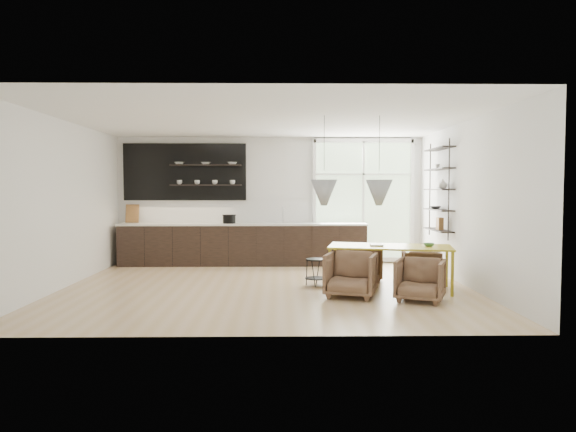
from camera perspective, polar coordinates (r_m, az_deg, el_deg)
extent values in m
cube|color=#D4B38C|center=(9.03, -2.37, -7.93)|extent=(7.00, 6.00, 0.01)
cube|color=white|center=(11.87, -2.00, 1.76)|extent=(7.00, 0.02, 2.90)
cube|color=white|center=(9.62, -23.72, 1.22)|extent=(0.02, 6.00, 2.90)
cube|color=white|center=(9.45, 19.36, 1.28)|extent=(0.02, 6.00, 2.90)
cube|color=white|center=(8.94, -2.41, 10.67)|extent=(7.00, 6.00, 0.01)
cube|color=#B2D1A5|center=(11.99, 8.33, 1.74)|extent=(2.20, 0.02, 2.70)
cube|color=silver|center=(11.96, 8.35, 1.74)|extent=(2.30, 0.08, 2.80)
cone|color=#B2B8BF|center=(8.39, 4.03, 2.61)|extent=(0.44, 0.44, 0.42)
cone|color=#B2B8BF|center=(8.52, 10.08, 2.57)|extent=(0.44, 0.44, 0.42)
cylinder|color=black|center=(8.43, 4.05, 8.09)|extent=(0.01, 0.01, 0.89)
cylinder|color=black|center=(8.55, 10.13, 7.98)|extent=(0.01, 0.01, 0.89)
cube|color=black|center=(11.62, -4.99, -3.22)|extent=(5.50, 0.65, 0.90)
cube|color=silver|center=(11.58, -5.00, -0.90)|extent=(5.54, 0.69, 0.04)
cube|color=white|center=(11.89, -4.90, 0.55)|extent=(5.50, 0.02, 0.55)
cube|color=black|center=(12.03, -11.38, 4.82)|extent=(2.80, 0.06, 1.30)
cube|color=black|center=(11.81, -9.11, 5.60)|extent=(1.60, 0.28, 0.03)
cube|color=black|center=(11.80, -9.09, 3.42)|extent=(1.60, 0.28, 0.03)
cube|color=#9A6735|center=(12.25, -16.91, 0.27)|extent=(0.30, 0.10, 0.42)
cylinder|color=silver|center=(11.64, -0.55, 0.11)|extent=(0.02, 0.02, 0.40)
imported|color=white|center=(11.92, -11.98, 5.75)|extent=(0.22, 0.22, 0.05)
imported|color=white|center=(11.82, -9.11, 5.80)|extent=(0.22, 0.22, 0.05)
imported|color=white|center=(11.75, -6.20, 5.84)|extent=(0.22, 0.22, 0.05)
imported|color=white|center=(11.90, -11.96, 3.69)|extent=(0.12, 0.12, 0.10)
imported|color=white|center=(11.83, -10.06, 3.71)|extent=(0.12, 0.12, 0.10)
imported|color=white|center=(11.78, -8.13, 3.73)|extent=(0.12, 0.12, 0.10)
imported|color=white|center=(11.73, -6.19, 3.75)|extent=(0.12, 0.12, 0.10)
cylinder|color=black|center=(11.56, -6.56, -0.39)|extent=(0.28, 0.28, 0.18)
cube|color=black|center=(9.96, 17.43, 2.83)|extent=(0.02, 0.02, 1.90)
cube|color=black|center=(11.11, 15.49, 2.86)|extent=(0.02, 0.02, 1.90)
cube|color=black|center=(10.57, 16.34, -1.50)|extent=(0.26, 1.20, 0.02)
cube|color=black|center=(10.54, 16.37, 0.67)|extent=(0.26, 1.20, 0.02)
cube|color=black|center=(10.54, 16.41, 2.84)|extent=(0.26, 1.20, 0.02)
cube|color=black|center=(10.54, 16.44, 5.02)|extent=(0.26, 1.20, 0.03)
cube|color=black|center=(10.57, 16.47, 7.18)|extent=(0.26, 1.20, 0.03)
imported|color=white|center=(10.30, 16.83, 3.44)|extent=(0.18, 0.18, 0.19)
imported|color=#333338|center=(10.73, 16.06, 0.92)|extent=(0.22, 0.22, 0.05)
imported|color=white|center=(10.64, 16.28, 5.32)|extent=(0.10, 0.10, 0.09)
cube|color=#9A6735|center=(10.46, 16.52, -0.82)|extent=(0.10, 0.18, 0.24)
cube|color=gold|center=(8.89, 11.26, -3.36)|extent=(2.19, 1.33, 0.03)
cube|color=gold|center=(8.59, 4.68, -6.05)|extent=(0.05, 0.05, 0.71)
cube|color=gold|center=(9.40, 5.26, -5.26)|extent=(0.05, 0.05, 0.71)
cube|color=gold|center=(8.59, 17.79, -6.18)|extent=(0.05, 0.05, 0.71)
cube|color=gold|center=(9.40, 17.21, -5.38)|extent=(0.05, 0.05, 0.71)
imported|color=brown|center=(9.75, 8.31, -5.07)|extent=(0.86, 0.88, 0.69)
imported|color=brown|center=(9.66, 14.56, -5.45)|extent=(0.73, 0.75, 0.61)
imported|color=brown|center=(8.22, 7.02, -6.47)|extent=(0.96, 0.98, 0.71)
imported|color=brown|center=(8.12, 14.47, -6.90)|extent=(0.92, 0.93, 0.65)
cylinder|color=black|center=(9.10, 3.12, -4.84)|extent=(0.36, 0.36, 0.02)
cylinder|color=black|center=(9.15, 3.11, -6.91)|extent=(0.38, 0.38, 0.02)
cylinder|color=black|center=(9.09, 4.14, -6.33)|extent=(0.02, 0.02, 0.47)
cylinder|color=black|center=(9.29, 3.36, -6.13)|extent=(0.02, 0.02, 0.47)
cylinder|color=black|center=(9.17, 2.09, -6.24)|extent=(0.02, 0.02, 0.47)
cylinder|color=black|center=(8.97, 2.86, -6.45)|extent=(0.02, 0.02, 0.47)
imported|color=white|center=(8.88, 9.09, -3.16)|extent=(0.26, 0.33, 0.03)
imported|color=#49804A|center=(8.95, 15.40, -3.10)|extent=(0.21, 0.21, 0.06)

